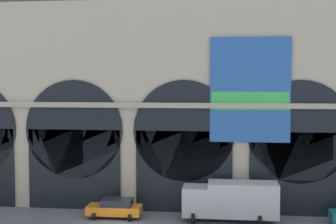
# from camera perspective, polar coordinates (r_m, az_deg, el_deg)

# --- Properties ---
(station_building) EXTENTS (49.48, 4.59, 22.58)m
(station_building) POSITION_cam_1_polar(r_m,az_deg,el_deg) (42.67, -4.18, 3.42)
(station_building) COLOR #B2A891
(station_building) RESTS_ON ground
(car_center) EXTENTS (4.40, 2.22, 1.55)m
(car_center) POSITION_cam_1_polar(r_m,az_deg,el_deg) (39.83, -6.34, -11.30)
(car_center) COLOR orange
(car_center) RESTS_ON ground
(box_truck_mideast) EXTENTS (7.50, 2.91, 3.12)m
(box_truck_mideast) POSITION_cam_1_polar(r_m,az_deg,el_deg) (38.82, 7.57, -10.34)
(box_truck_mideast) COLOR #ADB2B7
(box_truck_mideast) RESTS_ON ground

